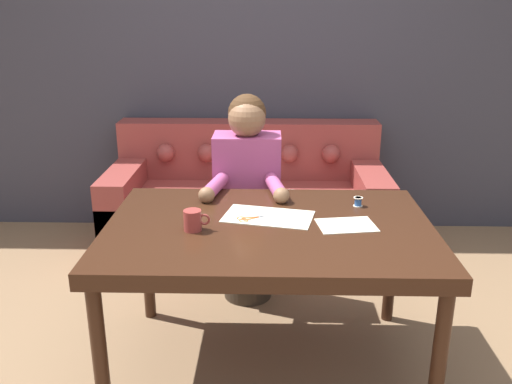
{
  "coord_description": "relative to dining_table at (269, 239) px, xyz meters",
  "views": [
    {
      "loc": [
        0.04,
        -2.12,
        1.63
      ],
      "look_at": [
        -0.01,
        0.22,
        0.83
      ],
      "focal_mm": 38.0,
      "sensor_mm": 36.0,
      "label": 1
    }
  ],
  "objects": [
    {
      "name": "wall_back",
      "position": [
        -0.05,
        1.81,
        0.64
      ],
      "size": [
        8.0,
        0.06,
        2.6
      ],
      "color": "#383842",
      "rests_on": "ground_plane"
    },
    {
      "name": "pattern_paper_main",
      "position": [
        -0.0,
        0.09,
        0.07
      ],
      "size": [
        0.44,
        0.31,
        0.0
      ],
      "color": "beige",
      "rests_on": "dining_table"
    },
    {
      "name": "scissors",
      "position": [
        -0.07,
        0.07,
        0.07
      ],
      "size": [
        0.23,
        0.15,
        0.01
      ],
      "color": "silver",
      "rests_on": "dining_table"
    },
    {
      "name": "ground_plane",
      "position": [
        -0.05,
        -0.07,
        -0.66
      ],
      "size": [
        16.0,
        16.0,
        0.0
      ],
      "primitive_type": "plane",
      "color": "#846647"
    },
    {
      "name": "pattern_paper_offcut",
      "position": [
        0.34,
        -0.0,
        0.07
      ],
      "size": [
        0.27,
        0.21,
        0.0
      ],
      "color": "beige",
      "rests_on": "dining_table"
    },
    {
      "name": "dining_table",
      "position": [
        0.0,
        0.0,
        0.0
      ],
      "size": [
        1.43,
        0.97,
        0.73
      ],
      "color": "#381E11",
      "rests_on": "ground_plane"
    },
    {
      "name": "couch",
      "position": [
        -0.15,
        1.37,
        -0.35
      ],
      "size": [
        1.86,
        0.87,
        0.85
      ],
      "color": "brown",
      "rests_on": "ground_plane"
    },
    {
      "name": "person",
      "position": [
        -0.12,
        0.66,
        -0.06
      ],
      "size": [
        0.44,
        0.56,
        1.19
      ],
      "color": "#33281E",
      "rests_on": "ground_plane"
    },
    {
      "name": "mug",
      "position": [
        -0.32,
        -0.07,
        0.11
      ],
      "size": [
        0.11,
        0.08,
        0.09
      ],
      "color": "#9E3833",
      "rests_on": "dining_table"
    },
    {
      "name": "thread_spool",
      "position": [
        0.42,
        0.24,
        0.09
      ],
      "size": [
        0.04,
        0.04,
        0.05
      ],
      "color": "#3366B2",
      "rests_on": "dining_table"
    }
  ]
}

